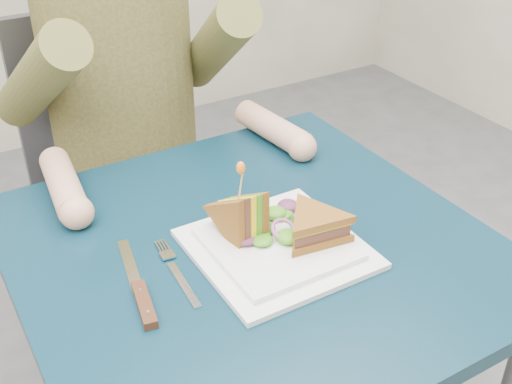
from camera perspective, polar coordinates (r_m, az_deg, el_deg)
table at (r=1.12m, az=-0.29°, el=-7.85°), size 0.75×0.75×0.73m
chair at (r=1.70m, az=-12.05°, el=2.28°), size 0.42×0.40×0.93m
diner at (r=1.45m, az=-12.15°, el=13.26°), size 0.54×0.59×0.74m
plate at (r=1.04m, az=1.88°, el=-4.88°), size 0.26×0.26×0.02m
sandwich_flat at (r=1.03m, az=5.25°, el=-3.04°), size 0.15×0.15×0.05m
sandwich_upright at (r=1.03m, az=-1.30°, el=-2.27°), size 0.08×0.13×0.13m
fork at (r=1.01m, az=-6.97°, el=-7.22°), size 0.03×0.18×0.01m
knife at (r=0.97m, az=-10.15°, el=-9.12°), size 0.06×0.22×0.02m
toothpick at (r=1.00m, az=-1.34°, el=0.76°), size 0.01×0.01×0.06m
toothpick_frill at (r=0.98m, az=-1.36°, el=2.16°), size 0.01×0.01×0.02m
lettuce_spill at (r=1.04m, az=1.84°, el=-3.59°), size 0.15×0.13×0.02m
onion_ring at (r=1.04m, az=2.46°, el=-3.33°), size 0.04×0.04×0.02m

